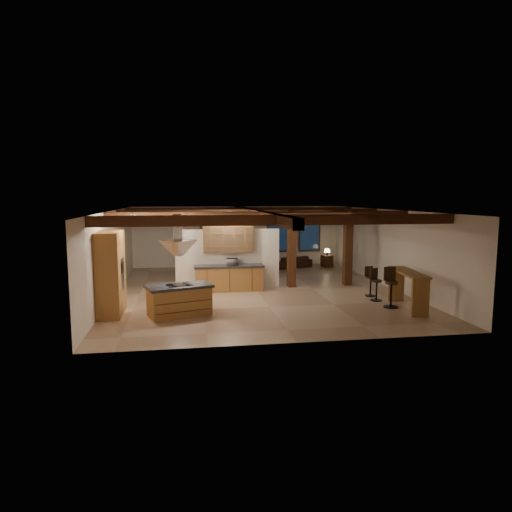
{
  "coord_description": "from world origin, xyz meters",
  "views": [
    {
      "loc": [
        -2.55,
        -16.01,
        3.4
      ],
      "look_at": [
        0.05,
        0.5,
        1.2
      ],
      "focal_mm": 32.0,
      "sensor_mm": 36.0,
      "label": 1
    }
  ],
  "objects_px": {
    "kitchen_island": "(179,300)",
    "bar_counter": "(408,283)",
    "dining_table": "(238,268)",
    "sofa": "(292,262)"
  },
  "relations": [
    {
      "from": "kitchen_island",
      "to": "bar_counter",
      "type": "bearing_deg",
      "value": -2.17
    },
    {
      "from": "dining_table",
      "to": "bar_counter",
      "type": "xyz_separation_m",
      "value": [
        4.43,
        -6.26,
        0.42
      ]
    },
    {
      "from": "dining_table",
      "to": "sofa",
      "type": "relative_size",
      "value": 1.07
    },
    {
      "from": "kitchen_island",
      "to": "sofa",
      "type": "xyz_separation_m",
      "value": [
        5.24,
        8.09,
        -0.18
      ]
    },
    {
      "from": "dining_table",
      "to": "bar_counter",
      "type": "distance_m",
      "value": 7.69
    },
    {
      "from": "kitchen_island",
      "to": "bar_counter",
      "type": "relative_size",
      "value": 0.9
    },
    {
      "from": "sofa",
      "to": "bar_counter",
      "type": "relative_size",
      "value": 0.83
    },
    {
      "from": "bar_counter",
      "to": "kitchen_island",
      "type": "bearing_deg",
      "value": 177.83
    },
    {
      "from": "dining_table",
      "to": "sofa",
      "type": "height_order",
      "value": "dining_table"
    },
    {
      "from": "kitchen_island",
      "to": "bar_counter",
      "type": "height_order",
      "value": "bar_counter"
    }
  ]
}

